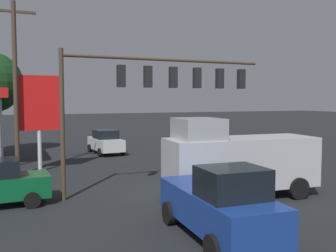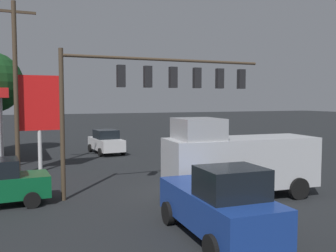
{
  "view_description": "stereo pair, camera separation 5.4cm",
  "coord_description": "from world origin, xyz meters",
  "px_view_note": "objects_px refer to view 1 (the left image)",
  "views": [
    {
      "loc": [
        7.57,
        15.91,
        4.37
      ],
      "look_at": [
        0.0,
        -2.0,
        2.99
      ],
      "focal_mm": 40.0,
      "sensor_mm": 36.0,
      "label": 1
    },
    {
      "loc": [
        7.52,
        15.93,
        4.37
      ],
      "look_at": [
        0.0,
        -2.0,
        2.99
      ],
      "focal_mm": 40.0,
      "sensor_mm": 36.0,
      "label": 2
    }
  ],
  "objects_px": {
    "pickup_parked": "(220,204)",
    "sedan_waiting": "(106,142)",
    "utility_pole": "(15,84)",
    "traffic_signal_assembly": "(159,84)",
    "delivery_truck": "(238,160)",
    "price_sign": "(39,106)"
  },
  "relations": [
    {
      "from": "traffic_signal_assembly",
      "to": "delivery_truck",
      "type": "xyz_separation_m",
      "value": [
        -2.74,
        2.56,
        -3.41
      ]
    },
    {
      "from": "traffic_signal_assembly",
      "to": "delivery_truck",
      "type": "bearing_deg",
      "value": 136.93
    },
    {
      "from": "price_sign",
      "to": "sedan_waiting",
      "type": "distance_m",
      "value": 8.68
    },
    {
      "from": "traffic_signal_assembly",
      "to": "pickup_parked",
      "type": "height_order",
      "value": "traffic_signal_assembly"
    },
    {
      "from": "sedan_waiting",
      "to": "utility_pole",
      "type": "bearing_deg",
      "value": -50.44
    },
    {
      "from": "price_sign",
      "to": "sedan_waiting",
      "type": "xyz_separation_m",
      "value": [
        -5.47,
        -6.0,
        -3.05
      ]
    },
    {
      "from": "pickup_parked",
      "to": "delivery_truck",
      "type": "xyz_separation_m",
      "value": [
        -3.31,
        -4.03,
        0.58
      ]
    },
    {
      "from": "traffic_signal_assembly",
      "to": "utility_pole",
      "type": "distance_m",
      "value": 9.12
    },
    {
      "from": "pickup_parked",
      "to": "sedan_waiting",
      "type": "xyz_separation_m",
      "value": [
        -1.11,
        -19.75,
        -0.16
      ]
    },
    {
      "from": "traffic_signal_assembly",
      "to": "price_sign",
      "type": "bearing_deg",
      "value": -55.42
    },
    {
      "from": "utility_pole",
      "to": "sedan_waiting",
      "type": "height_order",
      "value": "utility_pole"
    },
    {
      "from": "price_sign",
      "to": "pickup_parked",
      "type": "height_order",
      "value": "price_sign"
    },
    {
      "from": "delivery_truck",
      "to": "sedan_waiting",
      "type": "xyz_separation_m",
      "value": [
        2.2,
        -15.73,
        -0.74
      ]
    },
    {
      "from": "utility_pole",
      "to": "pickup_parked",
      "type": "distance_m",
      "value": 15.0
    },
    {
      "from": "traffic_signal_assembly",
      "to": "delivery_truck",
      "type": "distance_m",
      "value": 5.07
    },
    {
      "from": "traffic_signal_assembly",
      "to": "price_sign",
      "type": "distance_m",
      "value": 8.77
    },
    {
      "from": "utility_pole",
      "to": "pickup_parked",
      "type": "height_order",
      "value": "utility_pole"
    },
    {
      "from": "traffic_signal_assembly",
      "to": "pickup_parked",
      "type": "bearing_deg",
      "value": 85.05
    },
    {
      "from": "price_sign",
      "to": "sedan_waiting",
      "type": "bearing_deg",
      "value": -132.38
    },
    {
      "from": "traffic_signal_assembly",
      "to": "utility_pole",
      "type": "bearing_deg",
      "value": -47.12
    },
    {
      "from": "traffic_signal_assembly",
      "to": "sedan_waiting",
      "type": "height_order",
      "value": "traffic_signal_assembly"
    },
    {
      "from": "price_sign",
      "to": "traffic_signal_assembly",
      "type": "bearing_deg",
      "value": 124.58
    }
  ]
}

